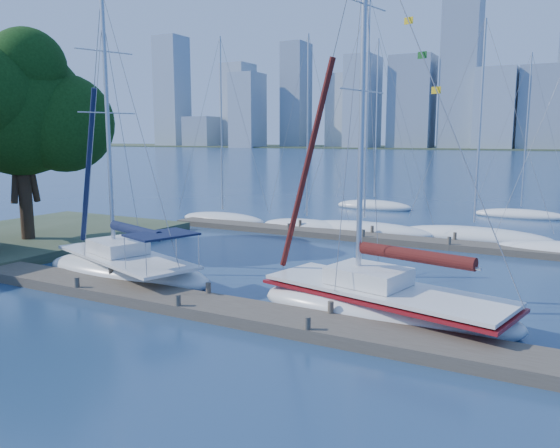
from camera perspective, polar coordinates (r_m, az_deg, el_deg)
The scene contains 13 objects.
ground at distance 20.35m, azimuth -8.96°, elevation -8.83°, with size 700.00×700.00×0.00m, color #182A4E.
near_dock at distance 20.29m, azimuth -8.98°, elevation -8.29°, with size 26.00×2.00×0.40m, color #484035.
far_dock at distance 33.39m, azimuth 10.76°, elevation -1.53°, with size 30.00×1.80×0.36m, color #484035.
far_shore at distance 335.60m, azimuth 26.57°, elevation 7.01°, with size 800.00×100.00×1.50m, color #38472D.
tree at distance 33.82m, azimuth -25.62°, elevation 10.95°, with size 9.44×8.58×11.90m.
sailboat_navy at distance 25.12m, azimuth -15.90°, elevation -3.36°, with size 9.41×5.67×13.00m.
sailboat_maroon at distance 19.28m, azimuth 10.80°, elevation -6.73°, with size 9.65×4.93×13.89m.
bg_boat_0 at distance 40.62m, azimuth -5.98°, elevation 0.57°, with size 7.28×3.82×13.59m.
bg_boat_1 at distance 37.11m, azimuth 2.83°, elevation -0.20°, with size 6.85×3.22×13.17m.
bg_boat_2 at distance 35.94m, azimuth 8.78°, elevation -0.56°, with size 9.30×3.16×15.10m.
bg_boat_3 at distance 35.29m, azimuth 19.58°, elevation -1.18°, with size 9.59×5.35×13.36m.
bg_boat_6 at distance 48.72m, azimuth 9.80°, elevation 1.93°, with size 7.14×4.04×14.80m.
bg_boat_7 at distance 46.66m, azimuth 23.85°, elevation 0.91°, with size 6.96×2.64×12.81m.
Camera 1 is at (11.85, -15.34, 6.20)m, focal length 35.00 mm.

